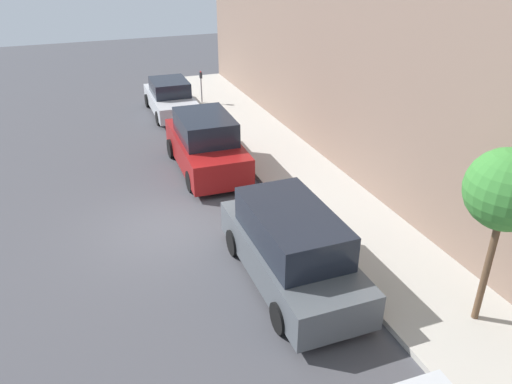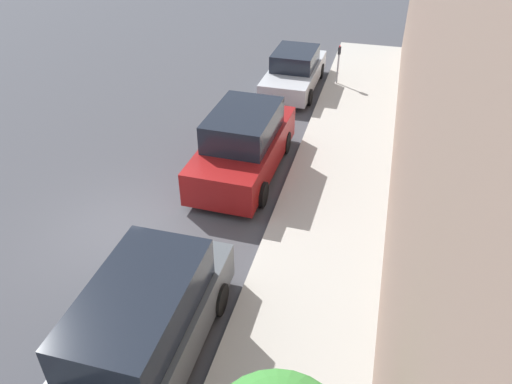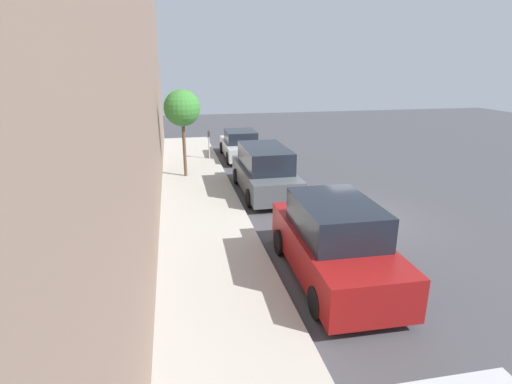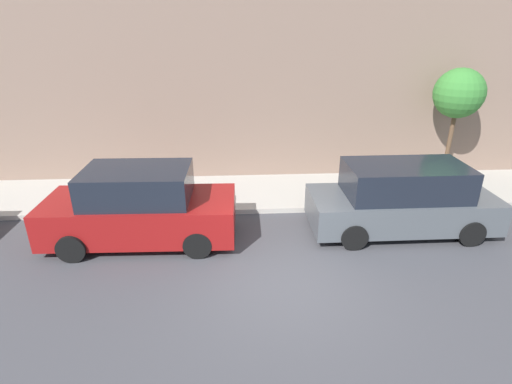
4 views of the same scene
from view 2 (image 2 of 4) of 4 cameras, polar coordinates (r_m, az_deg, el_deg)
The scene contains 6 objects.
ground_plane at distance 13.10m, azimuth -14.85°, elevation -4.36°, with size 60.00×60.00×0.00m, color #424247.
sidewalk at distance 11.73m, azimuth 7.07°, elevation -8.15°, with size 2.89×32.00×0.15m.
parked_minivan_second at distance 9.46m, azimuth -12.83°, elevation -14.89°, with size 2.02×4.91×1.90m.
parked_suv_third at distance 14.49m, azimuth -1.42°, elevation 5.43°, with size 2.08×4.85×1.98m.
parked_sedan_fourth at distance 20.40m, azimuth 4.41°, elevation 13.63°, with size 1.92×4.53×1.54m.
parking_meter_far at distance 20.66m, azimuth 9.41°, elevation 14.61°, with size 0.11×0.15×1.53m.
Camera 2 is at (5.79, -8.62, 7.98)m, focal length 35.00 mm.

